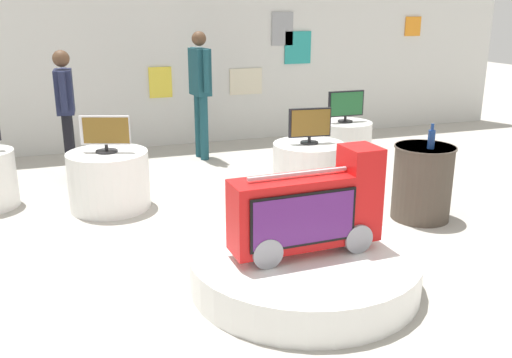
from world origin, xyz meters
The scene contains 14 objects.
ground_plane centered at (0.00, 0.00, 0.00)m, with size 30.00×30.00×0.00m, color #B2ADA3.
back_wall_display centered at (0.01, 4.47, 1.66)m, with size 12.58×0.13×3.32m.
main_display_pedestal centered at (0.32, -0.58, 0.14)m, with size 1.79×1.79×0.28m, color white.
novelty_firetruck_tv centered at (0.34, -0.58, 0.61)m, with size 1.19×0.39×0.81m.
display_pedestal_left_rear centered at (-0.95, 1.76, 0.31)m, with size 0.86×0.86×0.63m, color white.
tv_on_left_rear centered at (-0.95, 1.75, 0.84)m, with size 0.51×0.23×0.39m.
display_pedestal_center_rear centered at (2.23, 2.37, 0.31)m, with size 0.73×0.73×0.63m, color white.
tv_on_center_rear centered at (2.23, 2.37, 0.85)m, with size 0.51×0.20×0.42m.
display_pedestal_far_right centered at (1.25, 1.40, 0.31)m, with size 0.82×0.82×0.63m, color white.
tv_on_far_right centered at (1.25, 1.40, 0.84)m, with size 0.49×0.20×0.40m.
side_table_round centered at (2.06, 0.37, 0.39)m, with size 0.62×0.62×0.77m.
bottle_on_side_table centered at (2.04, 0.27, 0.87)m, with size 0.07×0.07×0.25m.
shopper_browsing_near_truck centered at (0.52, 3.48, 1.05)m, with size 0.25×0.56×1.79m.
shopper_browsing_rear centered at (-1.31, 2.92, 0.95)m, with size 0.23×0.56×1.62m.
Camera 1 is at (-1.37, -4.22, 2.11)m, focal length 39.27 mm.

